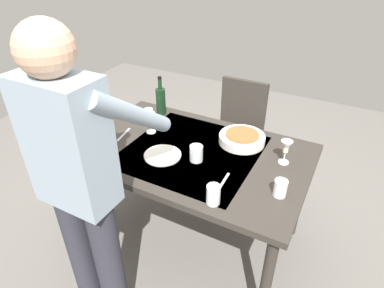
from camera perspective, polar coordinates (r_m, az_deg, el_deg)
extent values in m
plane|color=#66605B|center=(2.57, 0.00, -15.72)|extent=(6.00, 6.00, 0.00)
cube|color=#332D28|center=(2.07, 0.00, -1.64)|extent=(1.45, 0.93, 0.04)
cube|color=#C6AD89|center=(2.06, 0.00, -1.22)|extent=(0.80, 0.79, 0.00)
cylinder|color=#332D28|center=(2.46, 18.26, -8.54)|extent=(0.06, 0.06, 0.73)
cylinder|color=#332D28|center=(2.86, -7.90, -0.73)|extent=(0.06, 0.06, 0.73)
cylinder|color=#332D28|center=(1.92, 12.83, -22.58)|extent=(0.06, 0.06, 0.73)
cylinder|color=#332D28|center=(2.41, -18.76, -9.74)|extent=(0.06, 0.06, 0.73)
cube|color=black|center=(2.83, 7.29, 0.89)|extent=(0.40, 0.40, 0.04)
cube|color=#332D28|center=(2.86, 8.98, 6.74)|extent=(0.40, 0.04, 0.45)
cylinder|color=#332D28|center=(3.04, 11.17, -2.05)|extent=(0.04, 0.04, 0.43)
cylinder|color=#332D28|center=(3.13, 5.29, -0.43)|extent=(0.04, 0.04, 0.43)
cylinder|color=#332D28|center=(2.78, 8.93, -5.57)|extent=(0.04, 0.04, 0.43)
cylinder|color=#332D28|center=(2.87, 2.57, -3.67)|extent=(0.04, 0.04, 0.43)
cylinder|color=#2D2D38|center=(1.99, -18.70, -17.51)|extent=(0.14, 0.14, 0.88)
cylinder|color=#2D2D38|center=(1.89, -14.12, -20.11)|extent=(0.14, 0.14, 0.88)
cube|color=#8C9EAD|center=(1.46, -20.88, 0.02)|extent=(0.36, 0.20, 0.60)
sphere|color=tan|center=(1.31, -24.32, 14.94)|extent=(0.22, 0.22, 0.22)
cylinder|color=#8C9EAD|center=(1.68, -19.62, 7.42)|extent=(0.08, 0.52, 0.40)
cylinder|color=#8C9EAD|center=(1.47, -10.22, 5.16)|extent=(0.08, 0.52, 0.40)
cylinder|color=black|center=(2.48, -5.47, 7.38)|extent=(0.07, 0.07, 0.20)
cylinder|color=black|center=(2.42, -5.64, 10.39)|extent=(0.03, 0.03, 0.08)
cylinder|color=black|center=(2.40, -5.70, 11.45)|extent=(0.03, 0.03, 0.02)
cylinder|color=white|center=(2.28, -7.14, 2.14)|extent=(0.06, 0.06, 0.01)
cylinder|color=white|center=(2.26, -7.20, 2.97)|extent=(0.01, 0.01, 0.07)
cone|color=white|center=(2.22, -7.33, 4.60)|extent=(0.07, 0.07, 0.07)
cylinder|color=maroon|center=(2.23, -7.29, 4.09)|extent=(0.03, 0.03, 0.03)
cylinder|color=white|center=(2.03, 15.69, -3.07)|extent=(0.06, 0.06, 0.01)
cylinder|color=white|center=(2.01, 15.84, -2.18)|extent=(0.01, 0.01, 0.07)
cone|color=white|center=(1.97, 16.15, -0.44)|extent=(0.07, 0.07, 0.07)
cylinder|color=beige|center=(1.98, 16.06, -0.99)|extent=(0.03, 0.03, 0.03)
cylinder|color=silver|center=(1.76, 15.19, -7.45)|extent=(0.07, 0.07, 0.09)
cylinder|color=silver|center=(1.65, 3.75, -8.82)|extent=(0.07, 0.07, 0.11)
cylinder|color=silver|center=(1.95, 0.76, -1.65)|extent=(0.08, 0.08, 0.10)
cylinder|color=silver|center=(2.40, -7.55, 5.06)|extent=(0.06, 0.06, 0.10)
cylinder|color=white|center=(2.15, 8.72, 0.88)|extent=(0.30, 0.30, 0.05)
cylinder|color=#C6562D|center=(2.14, 8.77, 1.41)|extent=(0.22, 0.22, 0.03)
cylinder|color=white|center=(2.02, -5.16, -1.97)|extent=(0.23, 0.23, 0.01)
cube|color=silver|center=(1.80, 5.34, -6.88)|extent=(0.02, 0.20, 0.00)
cube|color=silver|center=(2.27, -11.88, 1.61)|extent=(0.05, 0.18, 0.00)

